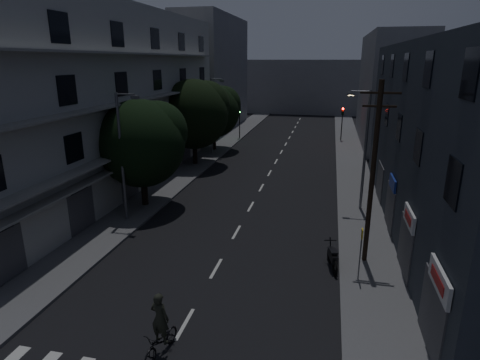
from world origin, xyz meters
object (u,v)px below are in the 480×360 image
at_px(bus_stop_sign, 361,245).
at_px(motorcycle, 333,258).
at_px(utility_pole, 373,171).
at_px(cyclist, 161,334).

height_order(bus_stop_sign, motorcycle, bus_stop_sign).
relative_size(utility_pole, motorcycle, 4.25).
bearing_deg(utility_pole, cyclist, -131.24).
relative_size(bus_stop_sign, motorcycle, 1.19).
xyz_separation_m(utility_pole, bus_stop_sign, (-0.42, -2.03, -2.98)).
xyz_separation_m(bus_stop_sign, cyclist, (-7.04, -6.49, -1.07)).
height_order(motorcycle, cyclist, cyclist).
distance_m(utility_pole, cyclist, 12.03).
relative_size(bus_stop_sign, cyclist, 1.04).
xyz_separation_m(bus_stop_sign, motorcycle, (-1.19, 1.07, -1.35)).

